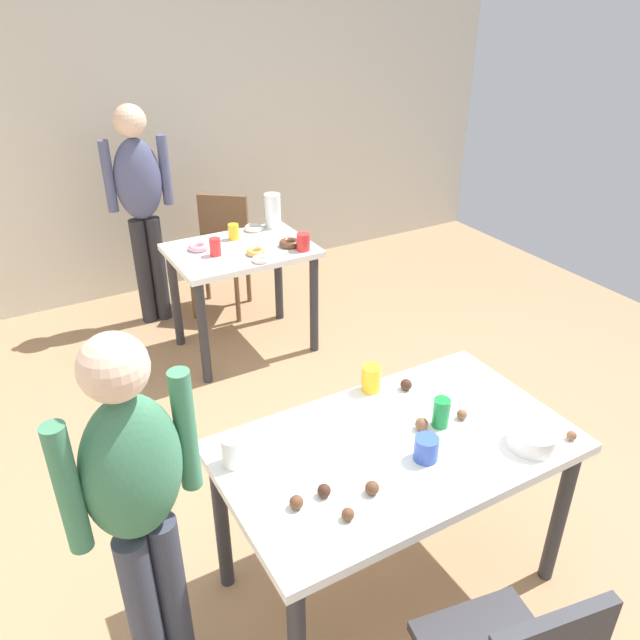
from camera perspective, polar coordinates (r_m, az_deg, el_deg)
name	(u,v)px	position (r m, az deg, el deg)	size (l,w,h in m)	color
ground_plane	(372,536)	(3.10, 4.80, -19.05)	(6.40, 6.40, 0.00)	#9E7A56
wall_back	(144,127)	(5.13, -15.80, 16.61)	(6.40, 0.10, 2.60)	beige
dining_table_near	(396,462)	(2.48, 6.93, -12.76)	(1.33, 0.78, 0.75)	white
dining_table_far	(242,266)	(4.17, -7.14, 4.89)	(0.91, 0.66, 0.75)	white
chair_far_table	(222,247)	(4.83, -8.98, 6.62)	(0.56, 0.56, 0.87)	brown
person_girl_near	(138,500)	(2.09, -16.24, -15.53)	(0.45, 0.27, 1.46)	#383D4C
person_adult_far	(141,198)	(4.58, -16.05, 10.67)	(0.45, 0.22, 1.58)	#28282D
mixing_bowl	(533,438)	(2.49, 18.84, -10.14)	(0.18, 0.18, 0.07)	white
soda_can	(441,413)	(2.49, 10.98, -8.30)	(0.07, 0.07, 0.12)	#198438
fork_near	(312,458)	(2.33, -0.75, -12.44)	(0.17, 0.02, 0.01)	silver
cup_near_0	(371,378)	(2.65, 4.69, -5.34)	(0.08, 0.08, 0.12)	yellow
cup_near_1	(233,451)	(2.30, -7.92, -11.72)	(0.09, 0.09, 0.12)	white
cup_near_2	(426,448)	(2.33, 9.67, -11.48)	(0.09, 0.09, 0.09)	#3351B2
cake_ball_0	(296,502)	(2.14, -2.17, -16.27)	(0.05, 0.05, 0.05)	brown
cake_ball_1	(442,399)	(2.64, 11.03, -7.07)	(0.04, 0.04, 0.04)	brown
cake_ball_2	(572,436)	(2.58, 21.97, -9.75)	(0.04, 0.04, 0.04)	brown
cake_ball_3	(372,488)	(2.19, 4.78, -15.01)	(0.05, 0.05, 0.05)	brown
cake_ball_4	(406,385)	(2.69, 7.86, -5.86)	(0.05, 0.05, 0.05)	#3D2319
cake_ball_5	(422,424)	(2.48, 9.27, -9.35)	(0.05, 0.05, 0.05)	brown
cake_ball_6	(446,405)	(2.60, 11.42, -7.65)	(0.04, 0.04, 0.04)	brown
cake_ball_7	(462,414)	(2.56, 12.82, -8.40)	(0.04, 0.04, 0.04)	brown
cake_ball_8	(348,514)	(2.11, 2.57, -17.29)	(0.04, 0.04, 0.04)	brown
cake_ball_9	(324,491)	(2.18, 0.37, -15.30)	(0.05, 0.05, 0.05)	#3D2319
pitcher_far	(273,211)	(4.42, -4.34, 9.92)	(0.11, 0.11, 0.24)	white
cup_far_0	(303,242)	(4.03, -1.54, 7.13)	(0.09, 0.09, 0.11)	red
cup_far_1	(215,247)	(4.00, -9.55, 6.59)	(0.07, 0.07, 0.11)	red
cup_far_2	(234,232)	(4.25, -7.90, 7.98)	(0.07, 0.07, 0.10)	yellow
donut_far_0	(261,259)	(3.89, -5.44, 5.54)	(0.11, 0.11, 0.03)	white
donut_far_1	(290,243)	(4.11, -2.78, 7.03)	(0.14, 0.14, 0.04)	brown
donut_far_2	(256,252)	(3.99, -5.89, 6.21)	(0.12, 0.12, 0.04)	gold
donut_far_3	(254,228)	(4.40, -6.08, 8.37)	(0.13, 0.13, 0.04)	white
donut_far_4	(198,247)	(4.12, -11.05, 6.55)	(0.13, 0.13, 0.04)	pink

